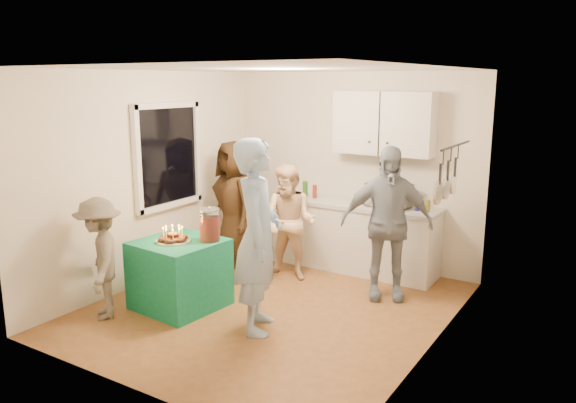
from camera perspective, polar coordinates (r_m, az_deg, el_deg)
The scene contains 19 objects.
floor at distance 6.37m, azimuth -1.70°, elevation -10.74°, with size 4.00×4.00×0.00m, color brown.
ceiling at distance 5.87m, azimuth -1.86°, elevation 13.35°, with size 4.00×4.00×0.00m, color white.
back_wall at distance 7.70m, azimuth 6.52°, elevation 3.29°, with size 3.60×3.60×0.00m, color silver.
left_wall at distance 7.12m, azimuth -13.92°, elevation 2.29°, with size 4.00×4.00×0.00m, color silver.
right_wall at distance 5.22m, azimuth 14.89°, elevation -1.28°, with size 4.00×4.00×0.00m, color silver.
window_night at distance 7.28m, azimuth -12.17°, elevation 4.57°, with size 0.04×1.00×1.20m, color black.
counter at distance 7.54m, azimuth 6.75°, elevation -3.68°, with size 2.20×0.58×0.86m, color white.
countertop at distance 7.43m, azimuth 6.84°, elevation -0.30°, with size 2.24×0.62×0.05m, color beige.
upper_cabinet at distance 7.29m, azimuth 9.71°, elevation 7.84°, with size 1.30×0.30×0.80m, color white.
pot_rack at distance 5.85m, azimuth 16.35°, elevation 3.04°, with size 0.12×1.00×0.60m, color black.
microwave at distance 7.21m, azimuth 10.13°, elevation 0.63°, with size 0.53×0.36×0.30m, color white.
party_table at distance 6.39m, azimuth -10.94°, elevation -7.23°, with size 0.85×0.85×0.76m, color #12784D.
donut_cake at distance 6.24m, azimuth -11.63°, elevation -3.22°, with size 0.38×0.38×0.18m, color #381C0C, non-canonical shape.
punch_jar at distance 6.18m, azimuth -7.96°, elevation -2.45°, with size 0.22×0.22×0.34m, color red.
man_birthday at distance 5.55m, azimuth -3.07°, elevation -3.56°, with size 0.71×0.47×1.95m, color #9ABAE0.
woman_back_left at distance 7.62m, azimuth -5.50°, elevation -0.23°, with size 0.83×0.54×1.70m, color #4B2F15.
woman_back_center at distance 7.05m, azimuth 0.16°, elevation -2.14°, with size 0.72×0.56×1.47m, color #F0AA7D.
woman_back_right at distance 6.49m, azimuth 9.98°, elevation -2.18°, with size 1.04×0.43×1.78m, color #102135.
child_near_left at distance 6.24m, azimuth -18.56°, elevation -5.51°, with size 0.84×0.48×1.30m, color #574F46.
Camera 1 is at (3.26, -4.88, 2.48)m, focal length 35.00 mm.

